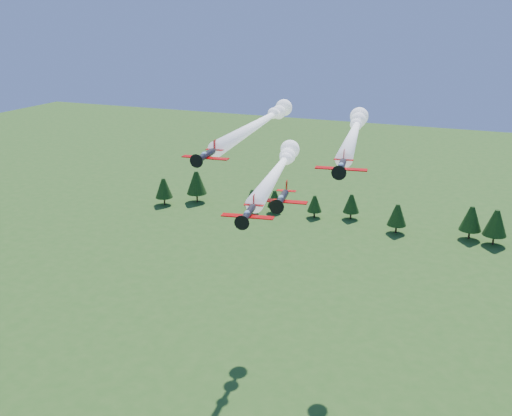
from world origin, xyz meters
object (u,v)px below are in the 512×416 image
at_px(plane_lead, 279,168).
at_px(plane_right, 355,131).
at_px(plane_left, 262,121).
at_px(plane_slot, 282,198).

xyz_separation_m(plane_lead, plane_right, (10.30, 11.15, 5.14)).
relative_size(plane_lead, plane_left, 0.82).
bearing_deg(plane_left, plane_right, -11.57).
distance_m(plane_lead, plane_right, 16.03).
distance_m(plane_right, plane_slot, 22.67).
xyz_separation_m(plane_lead, plane_left, (-8.51, 13.35, 5.16)).
bearing_deg(plane_right, plane_slot, -116.42).
bearing_deg(plane_right, plane_left, 164.66).
xyz_separation_m(plane_right, plane_slot, (-6.53, -20.38, -7.47)).
distance_m(plane_lead, plane_left, 16.65).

